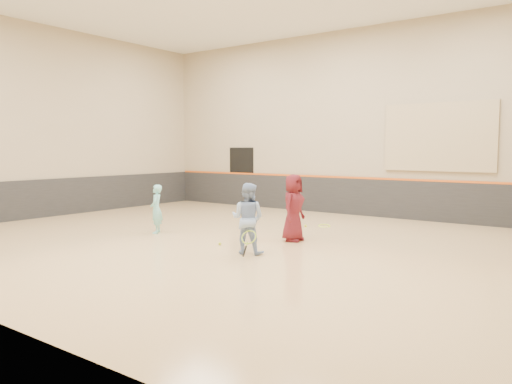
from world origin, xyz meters
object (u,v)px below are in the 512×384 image
Objects in this scene: girl at (156,209)px; instructor at (248,218)px; spare_racket at (324,224)px; young_man at (293,208)px.

instructor is at bearing 43.79° from girl.
spare_racket is at bearing 103.99° from girl.
instructor is at bearing -83.86° from spare_racket.
instructor reaches higher than spare_racket.
girl is 3.46m from instructor.
young_man reaches higher than instructor.
instructor is 4.21m from spare_racket.
girl is 4.63m from spare_racket.
girl is 1.63× the size of spare_racket.
young_man is at bearing -104.73° from instructor.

